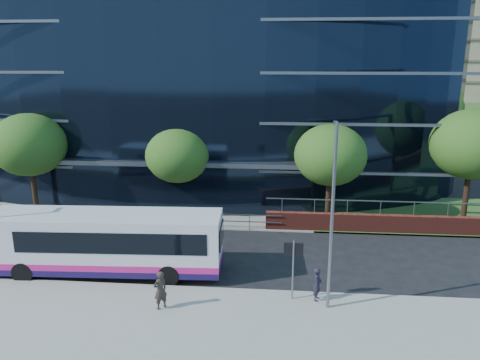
# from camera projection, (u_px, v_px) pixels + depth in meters

# --- Properties ---
(ground) EXTENTS (200.00, 200.00, 0.00)m
(ground) POSITION_uv_depth(u_px,v_px,m) (199.00, 281.00, 22.80)
(ground) COLOR black
(ground) RESTS_ON ground
(pavement_near) EXTENTS (80.00, 8.00, 0.15)m
(pavement_near) POSITION_uv_depth(u_px,v_px,m) (176.00, 339.00, 17.97)
(pavement_near) COLOR gray
(pavement_near) RESTS_ON ground
(kerb) EXTENTS (80.00, 0.25, 0.16)m
(kerb) POSITION_uv_depth(u_px,v_px,m) (195.00, 289.00, 21.82)
(kerb) COLOR gray
(kerb) RESTS_ON ground
(yellow_line_outer) EXTENTS (80.00, 0.08, 0.01)m
(yellow_line_outer) POSITION_uv_depth(u_px,v_px,m) (196.00, 289.00, 22.03)
(yellow_line_outer) COLOR gold
(yellow_line_outer) RESTS_ON ground
(yellow_line_inner) EXTENTS (80.00, 0.08, 0.01)m
(yellow_line_inner) POSITION_uv_depth(u_px,v_px,m) (196.00, 287.00, 22.18)
(yellow_line_inner) COLOR gold
(yellow_line_inner) RESTS_ON ground
(far_forecourt) EXTENTS (50.00, 8.00, 0.10)m
(far_forecourt) POSITION_uv_depth(u_px,v_px,m) (143.00, 207.00, 33.90)
(far_forecourt) COLOR gray
(far_forecourt) RESTS_ON ground
(glass_office) EXTENTS (44.00, 23.10, 16.00)m
(glass_office) POSITION_uv_depth(u_px,v_px,m) (193.00, 87.00, 41.18)
(glass_office) COLOR black
(glass_office) RESTS_ON ground
(guard_railings) EXTENTS (24.00, 0.05, 1.10)m
(guard_railings) POSITION_uv_depth(u_px,v_px,m) (95.00, 214.00, 30.02)
(guard_railings) COLOR slate
(guard_railings) RESTS_ON ground
(apartment_block) EXTENTS (60.00, 42.00, 30.00)m
(apartment_block) POSITION_uv_depth(u_px,v_px,m) (466.00, 53.00, 72.29)
(apartment_block) COLOR #2D511E
(apartment_block) RESTS_ON ground
(street_sign) EXTENTS (0.85, 0.09, 2.80)m
(street_sign) POSITION_uv_depth(u_px,v_px,m) (293.00, 257.00, 20.34)
(street_sign) COLOR slate
(street_sign) RESTS_ON pavement_near
(tree_far_a) EXTENTS (4.95, 4.95, 6.98)m
(tree_far_a) POSITION_uv_depth(u_px,v_px,m) (29.00, 145.00, 31.35)
(tree_far_a) COLOR black
(tree_far_a) RESTS_ON ground
(tree_far_b) EXTENTS (4.29, 4.29, 6.05)m
(tree_far_b) POSITION_uv_depth(u_px,v_px,m) (178.00, 156.00, 31.13)
(tree_far_b) COLOR black
(tree_far_b) RESTS_ON ground
(tree_far_c) EXTENTS (4.62, 4.62, 6.51)m
(tree_far_c) POSITION_uv_depth(u_px,v_px,m) (330.00, 155.00, 29.71)
(tree_far_c) COLOR black
(tree_far_c) RESTS_ON ground
(tree_far_d) EXTENTS (5.28, 5.28, 7.44)m
(tree_far_d) POSITION_uv_depth(u_px,v_px,m) (473.00, 144.00, 29.73)
(tree_far_d) COLOR black
(tree_far_d) RESTS_ON ground
(tree_dist_e) EXTENTS (4.62, 4.62, 6.51)m
(tree_dist_e) POSITION_uv_depth(u_px,v_px,m) (444.00, 107.00, 58.09)
(tree_dist_e) COLOR black
(tree_dist_e) RESTS_ON ground
(streetlight_east) EXTENTS (0.15, 0.77, 8.00)m
(streetlight_east) POSITION_uv_depth(u_px,v_px,m) (332.00, 213.00, 19.06)
(streetlight_east) COLOR slate
(streetlight_east) RESTS_ON pavement_near
(city_bus) EXTENTS (11.67, 3.17, 3.13)m
(city_bus) POSITION_uv_depth(u_px,v_px,m) (108.00, 242.00, 23.23)
(city_bus) COLOR silver
(city_bus) RESTS_ON ground
(pedestrian) EXTENTS (0.50, 0.63, 1.51)m
(pedestrian) POSITION_uv_depth(u_px,v_px,m) (317.00, 284.00, 20.56)
(pedestrian) COLOR black
(pedestrian) RESTS_ON pavement_near
(pedestrian_b) EXTENTS (0.73, 0.73, 1.71)m
(pedestrian_b) POSITION_uv_depth(u_px,v_px,m) (160.00, 290.00, 19.84)
(pedestrian_b) COLOR #312822
(pedestrian_b) RESTS_ON pavement_near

